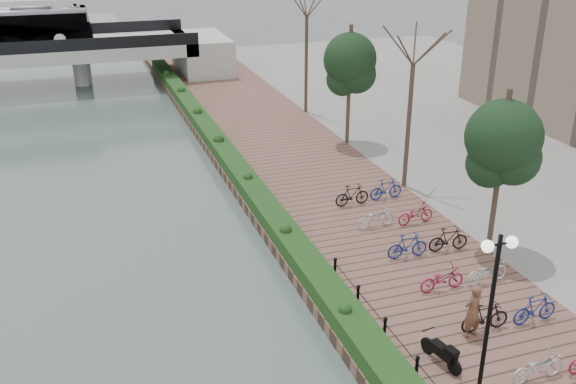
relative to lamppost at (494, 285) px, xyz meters
name	(u,v)px	position (x,y,z in m)	size (l,w,h in m)	color
promenade	(317,189)	(1.41, 15.77, -3.84)	(8.00, 75.00, 0.50)	brown
hedge	(238,170)	(-1.99, 18.27, -3.29)	(1.10, 56.00, 0.60)	#163D16
lamppost	(494,285)	(0.00, 0.00, 0.00)	(1.02, 0.32, 5.00)	black
motorcycle	(441,351)	(-0.19, 1.64, -3.16)	(0.44, 1.40, 0.88)	black
pedestrian	(472,311)	(1.41, 2.53, -2.67)	(0.67, 0.44, 1.84)	brown
bicycle_parking	(446,258)	(2.91, 6.44, -3.12)	(2.40, 14.69, 1.00)	silver
street_trees	(446,145)	(5.41, 10.95, -0.41)	(3.20, 37.12, 6.80)	#3C2E23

